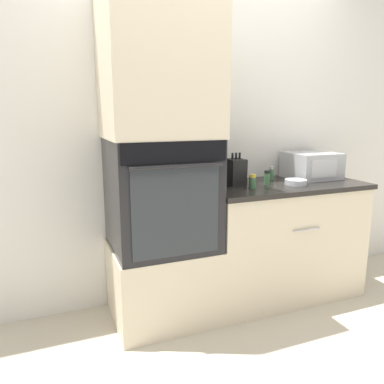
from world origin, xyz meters
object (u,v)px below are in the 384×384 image
(bowl, at_px, (296,182))
(condiment_jar_near, at_px, (253,182))
(condiment_jar_mid, at_px, (267,178))
(condiment_jar_far, at_px, (271,173))
(wall_oven, at_px, (161,194))
(microwave, at_px, (311,165))
(knife_block, at_px, (236,172))

(bowl, xyz_separation_m, condiment_jar_near, (-0.36, 0.00, 0.03))
(condiment_jar_mid, distance_m, condiment_jar_far, 0.21)
(wall_oven, relative_size, microwave, 1.93)
(knife_block, distance_m, condiment_jar_near, 0.16)
(wall_oven, height_order, bowl, wall_oven)
(condiment_jar_mid, bearing_deg, condiment_jar_near, -154.55)
(microwave, xyz_separation_m, condiment_jar_mid, (-0.49, -0.11, -0.05))
(wall_oven, distance_m, knife_block, 0.60)
(condiment_jar_near, height_order, condiment_jar_far, condiment_jar_far)
(knife_block, bearing_deg, condiment_jar_far, 14.34)
(condiment_jar_far, bearing_deg, condiment_jar_near, -142.49)
(knife_block, xyz_separation_m, condiment_jar_far, (0.37, 0.09, -0.04))
(bowl, xyz_separation_m, condiment_jar_far, (-0.05, 0.24, 0.03))
(wall_oven, xyz_separation_m, condiment_jar_mid, (0.81, -0.01, 0.06))
(wall_oven, relative_size, bowl, 4.59)
(wall_oven, distance_m, condiment_jar_far, 0.97)
(wall_oven, bearing_deg, knife_block, 5.63)
(wall_oven, bearing_deg, microwave, 4.48)
(knife_block, height_order, condiment_jar_mid, knife_block)
(bowl, bearing_deg, knife_block, 160.59)
(bowl, bearing_deg, microwave, 33.33)
(knife_block, height_order, condiment_jar_near, knife_block)
(knife_block, bearing_deg, microwave, 3.54)
(bowl, height_order, condiment_jar_near, condiment_jar_near)
(wall_oven, height_order, condiment_jar_near, wall_oven)
(knife_block, height_order, condiment_jar_far, knife_block)
(bowl, bearing_deg, condiment_jar_mid, 156.85)
(condiment_jar_far, bearing_deg, microwave, -8.29)
(condiment_jar_mid, bearing_deg, knife_block, 163.97)
(bowl, bearing_deg, condiment_jar_far, 102.10)
(knife_block, distance_m, bowl, 0.45)
(microwave, xyz_separation_m, bowl, (-0.29, -0.19, -0.08))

